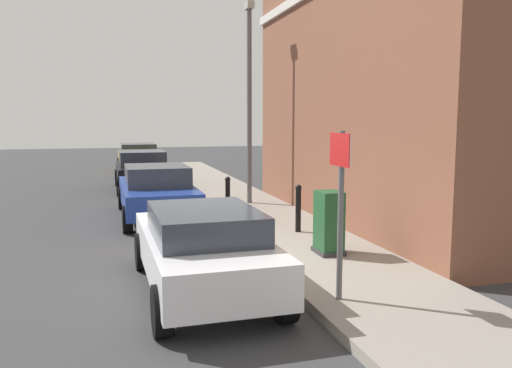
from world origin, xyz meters
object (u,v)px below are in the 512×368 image
Objects in this scene: car_blue at (157,191)px; bollard_far_kerb at (228,196)px; street_sign at (340,190)px; lamppost at (249,94)px; bollard_near_cabinet at (298,207)px; car_yellow at (138,157)px; car_white at (203,247)px; utility_cabinet at (329,225)px; car_black at (142,169)px.

car_blue is 2.04m from bollard_far_kerb.
street_sign reaches higher than car_blue.
bollard_far_kerb is 0.18× the size of lamppost.
bollard_far_kerb is (-1.13, 1.98, 0.00)m from bollard_near_cabinet.
car_yellow is at bearing 94.86° from street_sign.
car_white is 0.97× the size of car_yellow.
car_yellow reaches higher than utility_cabinet.
car_yellow is at bearing 103.14° from lamppost.
car_black is (-0.18, 12.00, 0.05)m from car_white.
car_yellow is 0.74× the size of lamppost.
car_white reaches higher than bollard_near_cabinet.
street_sign is (-0.85, -2.31, 0.98)m from utility_cabinet.
utility_cabinet is 4.00m from bollard_far_kerb.
car_white is 3.92× the size of bollard_far_kerb.
car_black is 11.21m from utility_cabinet.
car_blue is at bearing 179.89° from car_black.
bollard_far_kerb is (1.63, -1.21, -0.02)m from car_blue.
utility_cabinet is 1.11× the size of bollard_far_kerb.
bollard_far_kerb is 6.26m from street_sign.
utility_cabinet is 2.65m from street_sign.
lamppost is at bearing 90.04° from bollard_near_cabinet.
street_sign reaches higher than car_black.
car_black is at bearing 97.96° from street_sign.
street_sign is (1.66, -1.18, 0.96)m from car_white.
car_yellow is (0.01, 18.32, 0.05)m from car_white.
car_blue is at bearing 179.00° from car_yellow.
bollard_near_cabinet is at bearing 86.96° from utility_cabinet.
car_yellow is (0.18, 6.32, 0.00)m from car_black.
street_sign is (1.66, -19.51, 0.91)m from car_yellow.
lamppost reaches higher than bollard_near_cabinet.
car_black is at bearing 103.93° from utility_cabinet.
car_black is 3.83× the size of bollard_near_cabinet.
bollard_near_cabinet is (2.76, -3.20, -0.02)m from car_blue.
bollard_far_kerb is at bearing 91.62° from street_sign.
street_sign is at bearing -102.82° from bollard_near_cabinet.
car_white is at bearing -110.10° from lamppost.
utility_cabinet is at bearing -75.10° from bollard_far_kerb.
car_blue reaches higher than bollard_far_kerb.
car_blue is 5.79m from car_black.
car_yellow is 4.05× the size of bollard_near_cabinet.
bollard_near_cabinet is at bearing -163.15° from car_black.
lamppost is (-0.00, 4.14, 2.60)m from bollard_near_cabinet.
bollard_near_cabinet is (2.80, -8.99, -0.05)m from car_black.
car_black is 7.20m from bollard_far_kerb.
bollard_near_cabinet is at bearing -139.88° from car_blue.
car_black is at bearing -0.30° from car_white.
bollard_near_cabinet is at bearing -89.96° from lamppost.
bollard_near_cabinet is (2.61, -15.31, -0.05)m from car_yellow.
car_yellow is at bearing -2.11° from car_black.
car_white is 3.99m from bollard_near_cabinet.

